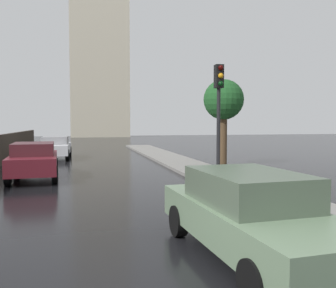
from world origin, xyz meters
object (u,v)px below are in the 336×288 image
(car_green_near_kerb, at_px, (250,214))
(traffic_light, at_px, (219,102))
(car_white_far_ahead, at_px, (56,147))
(street_tree_near, at_px, (224,101))
(car_maroon_behind_camera, at_px, (34,160))

(car_green_near_kerb, distance_m, traffic_light, 6.38)
(car_white_far_ahead, relative_size, traffic_light, 1.12)
(car_white_far_ahead, xyz_separation_m, street_tree_near, (8.65, -6.21, 2.60))
(car_white_far_ahead, relative_size, car_maroon_behind_camera, 0.98)
(traffic_light, bearing_deg, street_tree_near, 66.54)
(car_maroon_behind_camera, relative_size, traffic_light, 1.14)
(car_white_far_ahead, height_order, traffic_light, traffic_light)
(car_white_far_ahead, bearing_deg, traffic_light, 116.28)
(traffic_light, distance_m, street_tree_near, 6.92)
(car_white_far_ahead, xyz_separation_m, traffic_light, (5.89, -12.55, 2.17))
(car_white_far_ahead, xyz_separation_m, car_maroon_behind_camera, (-0.31, -8.35, 0.02))
(street_tree_near, bearing_deg, car_white_far_ahead, 144.30)
(traffic_light, bearing_deg, car_green_near_kerb, -106.44)
(car_maroon_behind_camera, xyz_separation_m, traffic_light, (6.21, -4.21, 2.15))
(car_maroon_behind_camera, relative_size, street_tree_near, 1.02)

